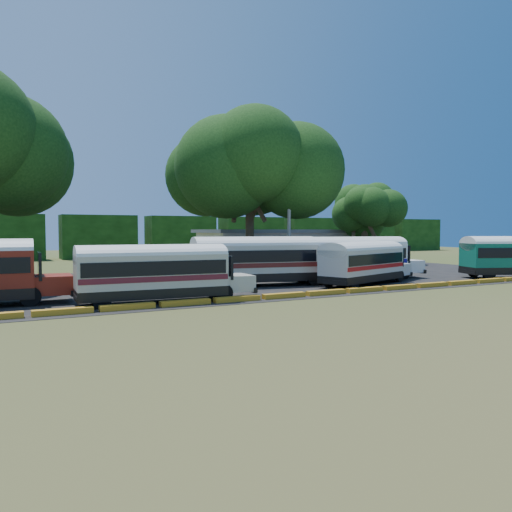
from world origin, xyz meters
name	(u,v)px	position (x,y,z in m)	size (l,w,h in m)	color
ground	(270,302)	(0.00, 0.00, 0.00)	(160.00, 160.00, 0.00)	#314C19
asphalt_strip	(204,281)	(1.00, 12.00, 0.01)	(64.00, 24.00, 0.02)	black
curb	(261,297)	(0.00, 1.00, 0.15)	(53.70, 0.45, 0.30)	gold
terminal_building	(276,245)	(18.00, 30.00, 2.03)	(19.00, 9.00, 4.00)	beige
treeline_backdrop	(99,237)	(0.00, 48.00, 3.00)	(130.00, 4.00, 6.00)	black
bus_cream_west	(156,270)	(-5.54, 2.66, 1.79)	(9.78, 3.02, 3.17)	black
bus_cream_east	(257,258)	(3.14, 7.25, 1.97)	(10.89, 4.41, 3.49)	black
bus_white_red	(364,261)	(10.16, 4.20, 1.76)	(9.69, 5.27, 3.11)	black
bus_white_blue	(355,255)	(12.07, 7.51, 1.93)	(10.65, 3.94, 3.42)	black
tree_center	(250,161)	(8.73, 19.18, 10.51)	(12.50, 12.50, 15.12)	#37291B
tree_east	(365,207)	(25.98, 22.71, 6.70)	(7.10, 7.10, 9.37)	#37291B
utility_pole	(289,226)	(10.15, 14.32, 4.34)	(1.60, 0.30, 8.45)	gray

